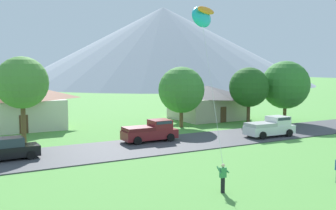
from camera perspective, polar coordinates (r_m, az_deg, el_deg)
name	(u,v)px	position (r m, az deg, el deg)	size (l,w,h in m)	color
road_strip	(110,150)	(33.59, -8.49, -6.58)	(160.00, 7.51, 0.08)	#424247
mountain_east_ridge	(163,46)	(161.76, -0.72, 8.67)	(119.52, 119.52, 31.31)	gray
mountain_west_ridge	(165,60)	(193.47, -0.40, 6.63)	(105.29, 105.29, 20.82)	#8E939E
house_leftmost	(207,102)	(53.13, 5.74, 0.49)	(9.12, 8.01, 4.57)	beige
house_left_center	(19,106)	(47.08, -21.03, -0.08)	(10.25, 6.82, 5.27)	beige
tree_near_left	(22,83)	(38.30, -20.61, 3.06)	(4.83, 4.83, 8.07)	brown
tree_left_of_center	(181,90)	(45.50, 1.98, 2.22)	(5.42, 5.42, 7.12)	brown
tree_center	(286,85)	(51.90, 16.84, 2.83)	(6.12, 6.12, 7.85)	brown
tree_right_of_center	(249,87)	(48.78, 11.77, 2.56)	(4.88, 4.88, 7.05)	#4C3823
parked_car_black_west_end	(9,149)	(32.12, -22.22, -6.00)	(4.26, 2.20, 1.68)	black
pickup_truck_maroon_west_side	(151,131)	(36.89, -2.52, -3.81)	(5.22, 2.35, 1.99)	maroon
pickup_truck_white_east_side	(270,127)	(40.78, 14.79, -3.09)	(5.28, 2.49, 1.99)	white
kite_flyer_with_kite	(203,21)	(27.71, 5.09, 12.11)	(3.98, 7.09, 11.36)	black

